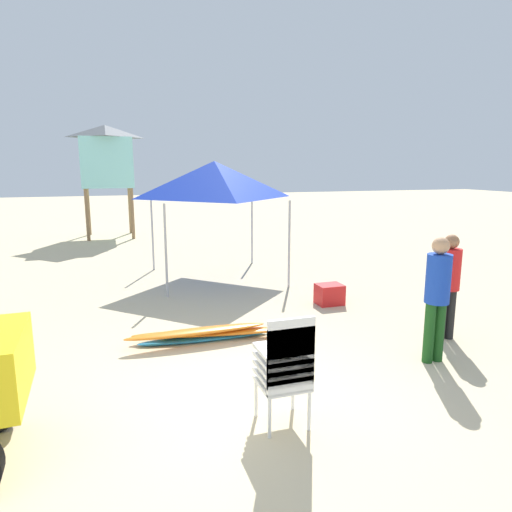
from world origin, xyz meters
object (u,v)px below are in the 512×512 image
lifeguard_tower (106,156)px  cooler_box (329,294)px  stacked_plastic_chairs (286,363)px  popup_canopy (215,180)px  lifeguard_near_center (437,291)px  surfboard_pile (206,334)px  lifeguard_near_right (449,280)px

lifeguard_tower → cooler_box: 11.46m
stacked_plastic_chairs → lifeguard_tower: bearing=95.9°
stacked_plastic_chairs → popup_canopy: size_ratio=0.44×
popup_canopy → lifeguard_tower: 8.00m
stacked_plastic_chairs → lifeguard_near_center: size_ratio=0.70×
popup_canopy → lifeguard_near_center: bearing=-73.3°
stacked_plastic_chairs → surfboard_pile: bearing=96.1°
surfboard_pile → lifeguard_near_right: size_ratio=1.58×
cooler_box → stacked_plastic_chairs: bearing=-123.0°
lifeguard_near_center → stacked_plastic_chairs: bearing=-160.7°
surfboard_pile → popup_canopy: popup_canopy is taller
lifeguard_near_center → popup_canopy: (-1.68, 5.60, 1.33)m
popup_canopy → surfboard_pile: bearing=-105.6°
stacked_plastic_chairs → popup_canopy: bearing=82.8°
lifeguard_near_right → popup_canopy: bearing=115.9°
lifeguard_tower → cooler_box: bearing=-69.7°
surfboard_pile → popup_canopy: size_ratio=0.94×
lifeguard_near_center → lifeguard_tower: 13.96m
surfboard_pile → cooler_box: (2.67, 1.14, 0.07)m
stacked_plastic_chairs → lifeguard_tower: 14.37m
lifeguard_near_right → surfboard_pile: bearing=163.4°
lifeguard_near_center → cooler_box: 2.92m
stacked_plastic_chairs → lifeguard_near_center: lifeguard_near_center is taller
stacked_plastic_chairs → lifeguard_near_right: 3.58m
lifeguard_near_center → lifeguard_near_right: lifeguard_near_center is taller
lifeguard_near_right → lifeguard_tower: 13.61m
lifeguard_near_right → lifeguard_tower: bearing=110.4°
lifeguard_tower → surfboard_pile: bearing=-84.2°
lifeguard_near_right → lifeguard_tower: size_ratio=0.39×
popup_canopy → lifeguard_tower: bearing=106.6°
lifeguard_tower → cooler_box: lifeguard_tower is taller
surfboard_pile → lifeguard_near_right: lifeguard_near_right is taller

